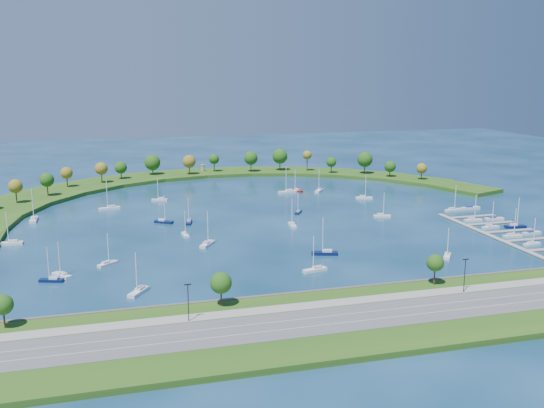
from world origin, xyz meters
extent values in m
plane|color=#07283E|center=(0.00, 0.00, 0.00)|extent=(700.00, 700.00, 0.00)
cube|color=#254F15|center=(0.00, -124.00, 0.80)|extent=(420.00, 42.00, 1.60)
cube|color=#474442|center=(0.00, -102.50, 0.90)|extent=(420.00, 1.20, 1.80)
cube|color=#515154|center=(0.00, -124.00, 1.66)|extent=(420.00, 16.00, 0.12)
cube|color=gray|center=(0.00, -113.00, 1.66)|extent=(420.00, 5.00, 0.12)
cube|color=silver|center=(0.00, -126.50, 1.73)|extent=(420.00, 0.15, 0.02)
cube|color=silver|center=(0.00, -121.50, 1.73)|extent=(420.00, 0.15, 0.02)
cylinder|color=#382314|center=(-95.00, -107.00, 4.05)|extent=(0.56, 0.56, 4.90)
sphere|color=#264812|center=(-95.00, -107.00, 7.54)|extent=(5.20, 5.20, 5.20)
cylinder|color=#382314|center=(-40.00, -107.00, 4.22)|extent=(0.56, 0.56, 5.25)
sphere|color=#264812|center=(-40.00, -107.00, 8.05)|extent=(6.00, 6.00, 6.00)
cylinder|color=#382314|center=(25.00, -107.00, 4.40)|extent=(0.56, 0.56, 5.60)
sphere|color=#264812|center=(25.00, -107.00, 8.24)|extent=(5.20, 5.20, 5.20)
cylinder|color=black|center=(-50.00, -115.00, 6.60)|extent=(0.24, 0.24, 10.00)
cylinder|color=black|center=(30.00, -115.00, 6.60)|extent=(0.24, 0.24, 10.00)
cube|color=#254F15|center=(-104.03, 64.58, 1.00)|extent=(54.07, 56.09, 2.00)
cube|color=#254F15|center=(-83.21, 87.27, 1.00)|extent=(55.20, 54.07, 2.00)
cube|color=#254F15|center=(-57.57, 104.32, 1.00)|extent=(53.65, 48.47, 2.00)
cube|color=#254F15|center=(-28.60, 114.76, 1.00)|extent=(49.62, 39.75, 2.00)
cube|color=#254F15|center=(2.03, 117.98, 1.00)|extent=(44.32, 29.96, 2.00)
cube|color=#254F15|center=(32.54, 113.79, 1.00)|extent=(49.49, 38.05, 2.00)
cube|color=#254F15|center=(61.17, 102.44, 1.00)|extent=(51.13, 44.12, 2.00)
cube|color=#254F15|center=(86.25, 84.58, 1.00)|extent=(49.19, 47.96, 2.00)
cube|color=#254F15|center=(106.34, 61.24, 1.00)|extent=(43.90, 49.49, 2.00)
cube|color=#254F15|center=(120.28, 33.78, 1.00)|extent=(35.67, 48.74, 2.00)
cylinder|color=#382314|center=(-111.12, 48.22, 5.49)|extent=(0.56, 0.56, 6.98)
sphere|color=brown|center=(-111.12, 48.22, 10.33)|extent=(6.72, 6.72, 6.72)
cylinder|color=#382314|center=(-97.99, 62.74, 5.44)|extent=(0.56, 0.56, 6.89)
sphere|color=#264812|center=(-97.99, 62.74, 10.32)|extent=(7.18, 7.18, 7.18)
cylinder|color=#382314|center=(-89.69, 85.62, 5.26)|extent=(0.56, 0.56, 6.52)
sphere|color=brown|center=(-89.69, 85.62, 9.84)|extent=(6.58, 6.58, 6.58)
cylinder|color=#382314|center=(-71.30, 93.83, 5.41)|extent=(0.56, 0.56, 6.82)
sphere|color=brown|center=(-71.30, 93.83, 10.27)|extent=(7.25, 7.25, 7.25)
cylinder|color=#382314|center=(-60.28, 104.60, 4.64)|extent=(0.56, 0.56, 5.28)
sphere|color=#264812|center=(-60.28, 104.60, 8.71)|extent=(7.13, 7.13, 7.13)
cylinder|color=#382314|center=(-41.04, 114.83, 4.78)|extent=(0.56, 0.56, 5.55)
sphere|color=#264812|center=(-41.04, 114.83, 9.47)|extent=(9.60, 9.60, 9.60)
cylinder|color=#382314|center=(-19.18, 109.75, 5.22)|extent=(0.56, 0.56, 6.43)
sphere|color=brown|center=(-19.18, 109.75, 10.03)|extent=(8.01, 8.01, 8.01)
cylinder|color=#382314|center=(-2.53, 116.38, 5.36)|extent=(0.56, 0.56, 6.71)
sphere|color=#264812|center=(-2.53, 116.38, 10.02)|extent=(6.54, 6.54, 6.54)
cylinder|color=#382314|center=(19.83, 109.80, 5.47)|extent=(0.56, 0.56, 6.94)
sphere|color=#264812|center=(19.83, 109.80, 10.65)|extent=(8.57, 8.57, 8.57)
cylinder|color=#382314|center=(39.00, 110.13, 5.59)|extent=(0.56, 0.56, 7.18)
sphere|color=#264812|center=(39.00, 110.13, 11.11)|extent=(9.63, 9.63, 9.63)
cylinder|color=#382314|center=(55.08, 103.41, 6.52)|extent=(0.56, 0.56, 9.04)
sphere|color=brown|center=(55.08, 103.41, 12.19)|extent=(5.71, 5.71, 5.71)
cylinder|color=#382314|center=(67.00, 91.54, 4.81)|extent=(0.56, 0.56, 5.63)
sphere|color=#264812|center=(67.00, 91.54, 8.86)|extent=(6.17, 6.17, 6.17)
cylinder|color=#382314|center=(86.06, 83.59, 5.50)|extent=(0.56, 0.56, 7.00)
sphere|color=#264812|center=(86.06, 83.59, 10.88)|extent=(9.38, 9.38, 9.38)
cylinder|color=#382314|center=(96.18, 69.16, 4.46)|extent=(0.56, 0.56, 4.91)
sphere|color=#264812|center=(96.18, 69.16, 8.27)|extent=(6.79, 6.79, 6.79)
cylinder|color=#382314|center=(109.58, 55.24, 4.72)|extent=(0.56, 0.56, 5.45)
sphere|color=brown|center=(109.58, 55.24, 8.69)|extent=(6.18, 6.18, 6.18)
cylinder|color=gray|center=(-9.35, 119.74, 3.94)|extent=(2.20, 2.20, 3.88)
cylinder|color=gray|center=(-9.35, 119.74, 6.03)|extent=(2.60, 2.60, 0.30)
cube|color=gray|center=(78.00, -61.00, 0.35)|extent=(2.20, 82.00, 0.40)
cube|color=gray|center=(90.10, -67.60, 0.35)|extent=(22.00, 2.00, 0.40)
cube|color=gray|center=(90.10, -54.40, 0.35)|extent=(22.00, 2.00, 0.40)
cylinder|color=#382314|center=(101.00, -54.40, 0.60)|extent=(0.36, 0.36, 1.60)
cube|color=gray|center=(90.10, -41.20, 0.35)|extent=(22.00, 2.00, 0.40)
cylinder|color=#382314|center=(101.00, -41.20, 0.60)|extent=(0.36, 0.36, 1.60)
cube|color=gray|center=(90.10, -28.00, 0.35)|extent=(22.00, 2.00, 0.40)
cylinder|color=#382314|center=(101.00, -28.00, 0.60)|extent=(0.36, 0.36, 1.60)
cube|color=#0A153E|center=(-35.20, -5.73, 0.45)|extent=(3.86, 7.86, 0.91)
cube|color=silver|center=(-35.02, -5.00, 1.23)|extent=(2.07, 2.93, 0.64)
cylinder|color=silver|center=(-35.34, -6.32, 6.02)|extent=(0.32, 0.32, 10.22)
cube|color=silver|center=(58.84, 22.06, 0.51)|extent=(8.86, 4.55, 1.02)
cube|color=silver|center=(58.02, 22.28, 1.38)|extent=(3.32, 2.40, 0.72)
cylinder|color=silver|center=(59.50, 21.88, 6.78)|extent=(0.32, 0.32, 11.51)
cube|color=silver|center=(46.40, -79.00, 0.45)|extent=(6.00, 7.29, 0.89)
cube|color=silver|center=(46.83, -78.39, 1.21)|extent=(2.70, 2.97, 0.63)
cylinder|color=silver|center=(46.05, -79.49, 5.92)|extent=(0.32, 0.32, 10.06)
cube|color=silver|center=(-68.09, 30.69, 0.59)|extent=(10.15, 4.91, 1.17)
cube|color=silver|center=(-67.14, 30.91, 1.58)|extent=(3.77, 2.65, 0.82)
cylinder|color=silver|center=(-68.85, 30.51, 7.78)|extent=(0.32, 0.32, 13.21)
cube|color=maroon|center=(30.79, 49.83, 0.50)|extent=(6.17, 8.38, 1.00)
cube|color=silver|center=(31.21, 49.11, 1.35)|extent=(2.87, 3.34, 0.70)
cylinder|color=silver|center=(30.46, 50.41, 6.62)|extent=(0.32, 0.32, 11.23)
cube|color=silver|center=(-100.46, 16.53, 0.60)|extent=(2.81, 9.99, 1.20)
cube|color=silver|center=(-100.46, 15.53, 1.62)|extent=(1.96, 3.50, 0.84)
cylinder|color=silver|center=(-100.46, 17.33, 7.94)|extent=(0.32, 0.32, 13.48)
cube|color=silver|center=(-3.92, -81.29, 0.50)|extent=(8.64, 4.21, 1.00)
cube|color=silver|center=(-3.11, -81.10, 1.35)|extent=(3.21, 2.27, 0.70)
cylinder|color=silver|center=(-4.57, -81.45, 6.62)|extent=(0.32, 0.32, 11.24)
cube|color=silver|center=(-43.32, 45.04, 0.47)|extent=(8.13, 3.49, 0.94)
cube|color=silver|center=(-42.55, 44.91, 1.27)|extent=(2.97, 1.98, 0.66)
cylinder|color=silver|center=(-43.94, 45.14, 6.25)|extent=(0.32, 0.32, 10.62)
cube|color=#0A153E|center=(16.25, 0.01, 0.39)|extent=(5.06, 6.42, 0.78)
cube|color=silver|center=(16.61, 0.55, 1.05)|extent=(2.30, 2.59, 0.54)
cylinder|color=silver|center=(15.97, -0.43, 5.15)|extent=(0.32, 0.32, 8.75)
cube|color=#0A153E|center=(-45.67, -2.31, 0.50)|extent=(8.24, 6.53, 1.00)
cube|color=silver|center=(-46.36, -1.85, 1.35)|extent=(3.33, 2.97, 0.70)
cylinder|color=silver|center=(-45.11, -2.67, 6.62)|extent=(0.32, 0.32, 11.25)
cube|color=silver|center=(-39.45, -25.92, 0.42)|extent=(2.62, 7.23, 0.85)
cube|color=silver|center=(-39.51, -25.22, 1.15)|extent=(1.61, 2.59, 0.59)
cylinder|color=silver|center=(-39.40, -26.49, 5.63)|extent=(0.32, 0.32, 9.55)
cube|color=silver|center=(-84.08, -64.99, 0.47)|extent=(6.57, 7.54, 0.94)
cube|color=silver|center=(-83.60, -65.61, 1.27)|extent=(2.90, 3.11, 0.66)
cylinder|color=silver|center=(-84.47, -64.50, 6.24)|extent=(0.32, 0.32, 10.60)
cube|color=silver|center=(-105.00, -20.92, 0.52)|extent=(8.83, 2.84, 1.05)
cube|color=silver|center=(-104.13, -20.96, 1.41)|extent=(3.13, 1.85, 0.73)
cylinder|color=silver|center=(-105.70, -20.89, 6.94)|extent=(0.32, 0.32, 11.79)
cube|color=silver|center=(50.52, -16.99, 0.46)|extent=(7.92, 3.86, 0.92)
cube|color=silver|center=(49.78, -16.81, 1.24)|extent=(2.95, 2.08, 0.64)
cylinder|color=silver|center=(51.11, -17.13, 6.06)|extent=(0.32, 0.32, 10.30)
cube|color=#0A153E|center=(5.58, -64.58, 0.56)|extent=(9.77, 5.25, 1.13)
cube|color=silver|center=(6.48, -64.85, 1.52)|extent=(3.69, 2.72, 0.79)
cylinder|color=silver|center=(4.86, -64.36, 7.48)|extent=(0.32, 0.32, 12.70)
cube|color=silver|center=(6.52, -22.02, 0.49)|extent=(3.12, 8.30, 0.97)
cube|color=silver|center=(6.43, -22.83, 1.31)|extent=(1.88, 2.99, 0.68)
cylinder|color=silver|center=(6.59, -21.38, 6.44)|extent=(0.32, 0.32, 10.94)
cube|color=silver|center=(-69.72, -56.44, 0.45)|extent=(7.08, 6.44, 0.90)
cube|color=silver|center=(-70.29, -56.93, 1.21)|extent=(2.95, 2.82, 0.63)
cylinder|color=silver|center=(-69.26, -56.06, 5.96)|extent=(0.32, 0.32, 10.12)
cube|color=#0A153E|center=(-86.88, -69.00, 0.45)|extent=(7.83, 4.37, 0.91)
cube|color=silver|center=(-86.16, -69.24, 1.22)|extent=(2.97, 2.23, 0.63)
cylinder|color=silver|center=(-87.45, -68.81, 6.00)|extent=(0.32, 0.32, 10.20)
cube|color=silver|center=(-61.14, -86.85, 0.52)|extent=(6.93, 8.59, 1.05)
cube|color=silver|center=(-60.65, -86.13, 1.41)|extent=(3.13, 3.49, 0.73)
cylinder|color=silver|center=(-61.54, -87.43, 6.94)|extent=(0.32, 0.32, 11.78)
cube|color=silver|center=(-33.10, -41.71, 0.54)|extent=(7.06, 8.82, 1.07)
cube|color=silver|center=(-33.60, -42.46, 1.45)|extent=(3.20, 3.58, 0.75)
cylinder|color=silver|center=(-32.70, -41.12, 7.11)|extent=(0.32, 0.32, 12.07)
cube|color=silver|center=(25.07, 46.93, 0.60)|extent=(10.23, 4.23, 1.19)
cube|color=silver|center=(26.05, 47.08, 1.61)|extent=(3.73, 2.44, 0.83)
cylinder|color=silver|center=(24.28, 46.81, 7.89)|extent=(0.32, 0.32, 13.40)
cube|color=silver|center=(43.03, 46.38, 0.52)|extent=(7.14, 8.30, 1.03)
cube|color=silver|center=(43.55, 47.06, 1.39)|extent=(3.17, 3.42, 0.72)
cylinder|color=silver|center=(42.61, 45.83, 6.84)|extent=(0.32, 0.32, 11.61)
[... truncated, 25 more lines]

